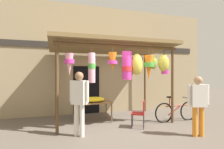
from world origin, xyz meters
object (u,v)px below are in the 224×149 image
object	(u,v)px
parked_bicycle	(176,111)
vendor_in_orange	(79,98)
customer_foreground	(198,101)
folding_chair	(140,112)
display_table	(95,104)
flower_heap_on_table	(94,99)

from	to	relation	value
parked_bicycle	vendor_in_orange	bearing A→B (deg)	-172.70
parked_bicycle	vendor_in_orange	xyz separation A→B (m)	(-3.48, -0.45, 0.69)
parked_bicycle	vendor_in_orange	size ratio (longest dim) A/B	1.00
customer_foreground	parked_bicycle	bearing A→B (deg)	73.72
folding_chair	parked_bicycle	distance (m)	1.58
vendor_in_orange	display_table	bearing A→B (deg)	60.88
flower_heap_on_table	parked_bicycle	world-z (taller)	parked_bicycle
display_table	parked_bicycle	distance (m)	2.89
parked_bicycle	vendor_in_orange	distance (m)	3.58
display_table	folding_chair	size ratio (longest dim) A/B	1.32
vendor_in_orange	customer_foreground	size ratio (longest dim) A/B	1.07
customer_foreground	display_table	bearing A→B (deg)	134.88
parked_bicycle	folding_chair	bearing A→B (deg)	-170.05
vendor_in_orange	customer_foreground	bearing A→B (deg)	-18.17
customer_foreground	folding_chair	bearing A→B (deg)	133.82
folding_chair	customer_foreground	world-z (taller)	customer_foreground
display_table	parked_bicycle	bearing A→B (deg)	-17.78
folding_chair	vendor_in_orange	world-z (taller)	vendor_in_orange
display_table	parked_bicycle	world-z (taller)	parked_bicycle
display_table	customer_foreground	size ratio (longest dim) A/B	0.69
parked_bicycle	customer_foreground	distance (m)	1.63
display_table	vendor_in_orange	world-z (taller)	vendor_in_orange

